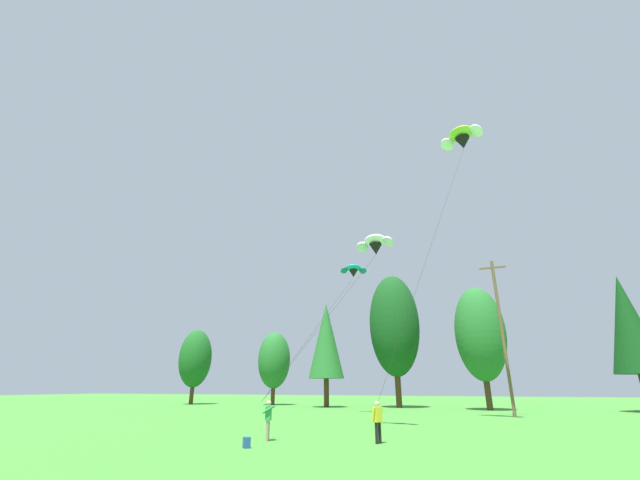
% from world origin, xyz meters
% --- Properties ---
extents(treeline_tree_a, '(4.52, 4.52, 10.06)m').
position_xyz_m(treeline_tree_a, '(-30.00, 53.63, 6.09)').
color(treeline_tree_a, '#472D19').
rests_on(treeline_tree_a, ground_plane).
extents(treeline_tree_b, '(4.36, 4.36, 9.46)m').
position_xyz_m(treeline_tree_b, '(-18.44, 55.59, 5.73)').
color(treeline_tree_b, '#472D19').
rests_on(treeline_tree_b, ground_plane).
extents(treeline_tree_c, '(4.33, 4.33, 12.42)m').
position_xyz_m(treeline_tree_c, '(-9.74, 52.51, 7.78)').
color(treeline_tree_c, '#472D19').
rests_on(treeline_tree_c, ground_plane).
extents(treeline_tree_d, '(6.00, 6.00, 15.55)m').
position_xyz_m(treeline_tree_d, '(-1.39, 54.08, 9.42)').
color(treeline_tree_d, '#472D19').
rests_on(treeline_tree_d, ground_plane).
extents(treeline_tree_e, '(5.25, 5.25, 12.79)m').
position_xyz_m(treeline_tree_e, '(8.28, 52.01, 7.74)').
color(treeline_tree_e, '#472D19').
rests_on(treeline_tree_e, ground_plane).
extents(treeline_tree_f, '(4.51, 4.51, 13.24)m').
position_xyz_m(treeline_tree_f, '(22.38, 53.48, 8.29)').
color(treeline_tree_f, '#472D19').
rests_on(treeline_tree_f, ground_plane).
extents(utility_pole, '(2.20, 0.26, 12.93)m').
position_xyz_m(utility_pole, '(9.93, 42.10, 6.74)').
color(utility_pole, brown).
rests_on(utility_pole, ground_plane).
extents(kite_flyer_near, '(0.68, 0.70, 1.69)m').
position_xyz_m(kite_flyer_near, '(-1.54, 21.94, 1.00)').
color(kite_flyer_near, gray).
rests_on(kite_flyer_near, ground_plane).
extents(kite_flyer_mid, '(0.45, 0.59, 1.69)m').
position_xyz_m(kite_flyer_mid, '(3.33, 22.79, 0.99)').
color(kite_flyer_mid, black).
rests_on(kite_flyer_mid, ground_plane).
extents(parafoil_kite_high_teal, '(2.68, 20.21, 12.16)m').
position_xyz_m(parafoil_kite_high_teal, '(-2.74, 41.14, 13.06)').
color(parafoil_kite_high_teal, teal).
extents(parafoil_kite_mid_lime_white, '(7.48, 14.22, 21.99)m').
position_xyz_m(parafoil_kite_mid_lime_white, '(8.71, 35.66, 22.20)').
color(parafoil_kite_mid_lime_white, '#93D633').
extents(parafoil_kite_far_white, '(5.46, 8.08, 10.37)m').
position_xyz_m(parafoil_kite_far_white, '(2.21, 29.16, 11.24)').
color(parafoil_kite_far_white, white).
extents(backpack, '(0.40, 0.39, 0.40)m').
position_xyz_m(backpack, '(-1.27, 19.65, 0.20)').
color(backpack, '#234C89').
rests_on(backpack, ground_plane).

